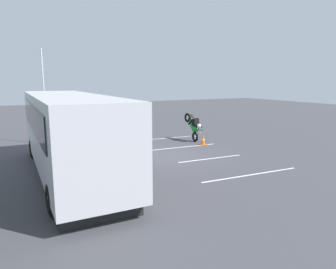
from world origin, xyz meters
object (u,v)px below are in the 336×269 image
spectator_centre (121,140)px  parked_motorcycle_silver (102,149)px  stunt_motorcycle (193,125)px  traffic_cone (203,140)px  tour_bus (69,135)px  flagpole (44,98)px  spectator_left (128,146)px  spectator_far_left (140,151)px

spectator_centre → parked_motorcycle_silver: spectator_centre is taller
stunt_motorcycle → traffic_cone: (-1.24, 0.07, -0.74)m
tour_bus → parked_motorcycle_silver: size_ratio=5.16×
tour_bus → stunt_motorcycle: size_ratio=5.50×
traffic_cone → parked_motorcycle_silver: bearing=95.8°
spectator_centre → flagpole: flagpole is taller
spectator_left → stunt_motorcycle: size_ratio=0.87×
tour_bus → parked_motorcycle_silver: 2.97m
spectator_far_left → spectator_left: bearing=1.9°
tour_bus → spectator_centre: 2.58m
stunt_motorcycle → traffic_cone: stunt_motorcycle is taller
spectator_far_left → spectator_centre: bearing=2.1°
stunt_motorcycle → flagpole: size_ratio=0.34×
tour_bus → spectator_left: size_ratio=6.36×
tour_bus → flagpole: (7.11, 0.20, 1.14)m
stunt_motorcycle → traffic_cone: bearing=176.8°
spectator_left → parked_motorcycle_silver: size_ratio=0.81×
spectator_far_left → flagpole: (8.46, 2.68, 1.74)m
tour_bus → flagpole: flagpole is taller
tour_bus → parked_motorcycle_silver: bearing=-42.4°
spectator_far_left → stunt_motorcycle: stunt_motorcycle is taller
tour_bus → spectator_centre: (0.76, -2.40, -0.55)m
spectator_far_left → parked_motorcycle_silver: spectator_far_left is taller
spectator_centre → traffic_cone: 6.09m
spectator_left → spectator_centre: 0.85m
spectator_far_left → flagpole: flagpole is taller
spectator_far_left → spectator_centre: 2.11m
tour_bus → spectator_left: tour_bus is taller
tour_bus → traffic_cone: bearing=-71.9°
parked_motorcycle_silver → spectator_left: bearing=-164.1°
spectator_centre → flagpole: size_ratio=0.32×
tour_bus → spectator_far_left: bearing=-118.6°
spectator_centre → flagpole: (6.35, 2.60, 1.69)m
spectator_far_left → flagpole: 9.04m
tour_bus → spectator_far_left: 2.89m
tour_bus → spectator_left: bearing=-92.0°
spectator_far_left → parked_motorcycle_silver: size_ratio=0.85×
spectator_centre → traffic_cone: size_ratio=2.89×
flagpole → traffic_cone: 9.77m
spectator_centre → parked_motorcycle_silver: bearing=24.1°
spectator_left → flagpole: flagpole is taller
traffic_cone → flagpole: bearing=61.9°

